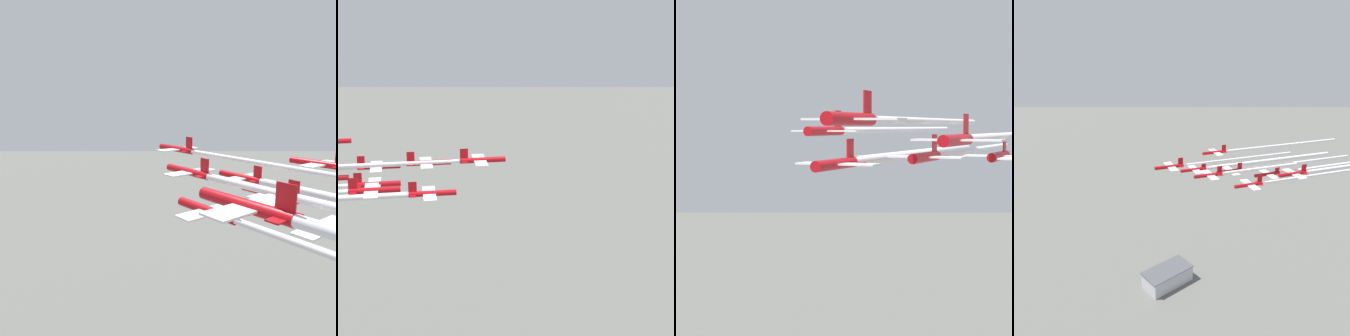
# 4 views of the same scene
# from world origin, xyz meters

# --- Properties ---
(hangar) EXTENTS (36.59, 19.13, 12.69)m
(hangar) POSITION_xyz_m (10.77, 126.85, 6.37)
(hangar) COLOR #B7B7BC
(hangar) RESTS_ON ground_plane
(jet_0) EXTENTS (9.54, 9.28, 3.22)m
(jet_0) POSITION_xyz_m (-49.74, 41.05, 132.73)
(jet_0) COLOR #B20C14
(jet_1) EXTENTS (9.54, 9.28, 3.22)m
(jet_1) POSITION_xyz_m (-41.57, 31.20, 130.76)
(jet_1) COLOR #B20C14
(jet_2) EXTENTS (9.54, 9.28, 3.22)m
(jet_2) POSITION_xyz_m (-37.16, 43.41, 128.11)
(jet_2) COLOR #B20C14
(jet_3) EXTENTS (9.54, 9.28, 3.22)m
(jet_3) POSITION_xyz_m (-33.41, 21.35, 128.47)
(jet_3) COLOR #B20C14
(jet_4) EXTENTS (9.54, 9.28, 3.22)m
(jet_4) POSITION_xyz_m (-28.99, 33.55, 128.49)
(jet_4) COLOR #B20C14
(jet_5) EXTENTS (9.54, 9.28, 3.22)m
(jet_5) POSITION_xyz_m (-24.58, 45.76, 131.52)
(jet_5) COLOR #B20C14
(jet_6) EXTENTS (9.54, 9.28, 3.22)m
(jet_6) POSITION_xyz_m (-25.24, 11.49, 133.14)
(jet_6) COLOR #B20C14
(jet_7) EXTENTS (9.54, 9.28, 3.22)m
(jet_7) POSITION_xyz_m (-20.83, 23.70, 128.26)
(jet_7) COLOR #B20C14
(smoke_trail_0) EXTENTS (39.55, 14.90, 0.72)m
(smoke_trail_0) POSITION_xyz_m (-25.94, 32.45, 132.69)
(smoke_trail_0) COLOR white
(smoke_trail_1) EXTENTS (27.36, 10.73, 1.01)m
(smoke_trail_1) POSITION_xyz_m (-23.92, 24.82, 130.71)
(smoke_trail_1) COLOR white
(smoke_trail_2) EXTENTS (51.67, 19.69, 1.23)m
(smoke_trail_2) POSITION_xyz_m (-7.39, 32.64, 128.06)
(smoke_trail_2) COLOR white
(smoke_trail_3) EXTENTS (40.43, 15.27, 0.79)m
(smoke_trail_3) POSITION_xyz_m (-9.18, 12.59, 128.43)
(smoke_trail_3) COLOR white
(smoke_trail_4) EXTENTS (44.89, 16.95, 0.87)m
(smoke_trail_4) POSITION_xyz_m (-2.55, 23.99, 128.45)
(smoke_trail_4) COLOR white
(smoke_trail_5) EXTENTS (49.60, 18.69, 0.92)m
(smoke_trail_5) POSITION_xyz_m (4.21, 35.34, 131.47)
(smoke_trail_5) COLOR white
(smoke_trail_7) EXTENTS (46.13, 17.47, 0.96)m
(smoke_trail_7) POSITION_xyz_m (6.22, 13.92, 128.22)
(smoke_trail_7) COLOR white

